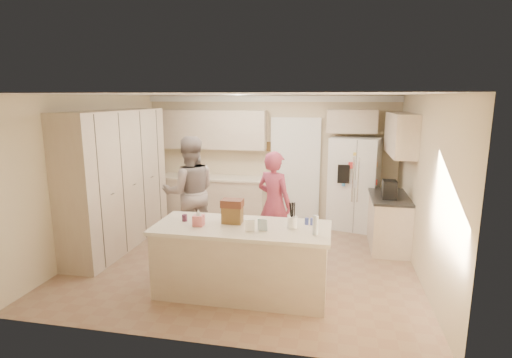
% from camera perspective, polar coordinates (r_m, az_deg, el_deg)
% --- Properties ---
extents(floor, '(5.20, 4.60, 0.02)m').
position_cam_1_polar(floor, '(6.58, -1.48, -11.39)').
color(floor, '#8D7157').
rests_on(floor, ground).
extents(ceiling, '(5.20, 4.60, 0.02)m').
position_cam_1_polar(ceiling, '(6.06, -1.61, 12.08)').
color(ceiling, white).
rests_on(ceiling, wall_back).
extents(wall_back, '(5.20, 0.02, 2.60)m').
position_cam_1_polar(wall_back, '(8.42, 1.94, 2.98)').
color(wall_back, beige).
rests_on(wall_back, ground).
extents(wall_front, '(5.20, 0.02, 2.60)m').
position_cam_1_polar(wall_front, '(4.04, -8.84, -6.69)').
color(wall_front, beige).
rests_on(wall_front, ground).
extents(wall_left, '(0.02, 4.60, 2.60)m').
position_cam_1_polar(wall_left, '(7.22, -22.20, 0.68)').
color(wall_left, beige).
rests_on(wall_left, ground).
extents(wall_right, '(0.02, 4.60, 2.60)m').
position_cam_1_polar(wall_right, '(6.17, 22.84, -1.10)').
color(wall_right, beige).
rests_on(wall_right, ground).
extents(crown_back, '(5.20, 0.08, 0.12)m').
position_cam_1_polar(crown_back, '(8.28, 1.94, 11.39)').
color(crown_back, white).
rests_on(crown_back, wall_back).
extents(pantry_bank, '(0.60, 2.60, 2.35)m').
position_cam_1_polar(pantry_bank, '(7.24, -19.21, -0.07)').
color(pantry_bank, beige).
rests_on(pantry_bank, floor).
extents(back_base_cab, '(2.20, 0.60, 0.88)m').
position_cam_1_polar(back_base_cab, '(8.55, -6.08, -2.82)').
color(back_base_cab, beige).
rests_on(back_base_cab, floor).
extents(back_countertop, '(2.24, 0.63, 0.04)m').
position_cam_1_polar(back_countertop, '(8.44, -6.16, 0.19)').
color(back_countertop, '#ECE2C4').
rests_on(back_countertop, back_base_cab).
extents(back_upper_cab, '(2.20, 0.35, 0.80)m').
position_cam_1_polar(back_upper_cab, '(8.43, -6.03, 7.05)').
color(back_upper_cab, beige).
rests_on(back_upper_cab, wall_back).
extents(doorway_opening, '(0.90, 0.06, 2.10)m').
position_cam_1_polar(doorway_opening, '(8.36, 5.61, 1.14)').
color(doorway_opening, black).
rests_on(doorway_opening, floor).
extents(doorway_casing, '(1.02, 0.03, 2.22)m').
position_cam_1_polar(doorway_casing, '(8.33, 5.59, 1.09)').
color(doorway_casing, white).
rests_on(doorway_casing, floor).
extents(wall_frame_upper, '(0.15, 0.02, 0.20)m').
position_cam_1_polar(wall_frame_upper, '(8.34, 2.04, 4.64)').
color(wall_frame_upper, brown).
rests_on(wall_frame_upper, wall_back).
extents(wall_frame_lower, '(0.15, 0.02, 0.20)m').
position_cam_1_polar(wall_frame_lower, '(8.38, 2.03, 2.81)').
color(wall_frame_lower, brown).
rests_on(wall_frame_lower, wall_back).
extents(refrigerator, '(1.04, 0.90, 1.80)m').
position_cam_1_polar(refrigerator, '(8.06, 13.84, -0.63)').
color(refrigerator, white).
rests_on(refrigerator, floor).
extents(fridge_seam, '(0.02, 0.02, 1.78)m').
position_cam_1_polar(fridge_seam, '(7.71, 13.95, -1.17)').
color(fridge_seam, gray).
rests_on(fridge_seam, refrigerator).
extents(fridge_dispenser, '(0.22, 0.03, 0.35)m').
position_cam_1_polar(fridge_dispenser, '(7.65, 12.40, 0.70)').
color(fridge_dispenser, black).
rests_on(fridge_dispenser, refrigerator).
extents(fridge_handle_l, '(0.02, 0.02, 0.85)m').
position_cam_1_polar(fridge_handle_l, '(7.67, 13.64, -0.09)').
color(fridge_handle_l, silver).
rests_on(fridge_handle_l, refrigerator).
extents(fridge_handle_r, '(0.02, 0.02, 0.85)m').
position_cam_1_polar(fridge_handle_r, '(7.67, 14.38, -0.12)').
color(fridge_handle_r, silver).
rests_on(fridge_handle_r, refrigerator).
extents(over_fridge_cab, '(0.95, 0.35, 0.45)m').
position_cam_1_polar(over_fridge_cab, '(8.05, 13.54, 8.01)').
color(over_fridge_cab, beige).
rests_on(over_fridge_cab, wall_back).
extents(right_base_cab, '(0.60, 1.20, 0.88)m').
position_cam_1_polar(right_base_cab, '(7.28, 18.38, -5.92)').
color(right_base_cab, beige).
rests_on(right_base_cab, floor).
extents(right_countertop, '(0.63, 1.24, 0.04)m').
position_cam_1_polar(right_countertop, '(7.16, 18.53, -2.41)').
color(right_countertop, '#2D2B28').
rests_on(right_countertop, right_base_cab).
extents(right_upper_cab, '(0.35, 1.50, 0.70)m').
position_cam_1_polar(right_upper_cab, '(7.21, 19.94, 6.07)').
color(right_upper_cab, beige).
rests_on(right_upper_cab, wall_right).
extents(coffee_maker, '(0.22, 0.28, 0.30)m').
position_cam_1_polar(coffee_maker, '(6.93, 18.49, -1.42)').
color(coffee_maker, black).
rests_on(coffee_maker, right_countertop).
extents(island_base, '(2.20, 0.90, 0.88)m').
position_cam_1_polar(island_base, '(5.37, -2.01, -11.62)').
color(island_base, beige).
rests_on(island_base, floor).
extents(island_top, '(2.28, 0.96, 0.05)m').
position_cam_1_polar(island_top, '(5.21, -2.05, -6.97)').
color(island_top, '#ECE2C4').
rests_on(island_top, island_base).
extents(utensil_crock, '(0.13, 0.13, 0.15)m').
position_cam_1_polar(utensil_crock, '(5.12, 5.21, -6.16)').
color(utensil_crock, white).
rests_on(utensil_crock, island_top).
extents(tissue_box, '(0.13, 0.13, 0.14)m').
position_cam_1_polar(tissue_box, '(5.24, -8.20, -5.88)').
color(tissue_box, '#D66C71').
rests_on(tissue_box, island_top).
extents(tissue_plume, '(0.08, 0.08, 0.08)m').
position_cam_1_polar(tissue_plume, '(5.21, -8.24, -4.73)').
color(tissue_plume, white).
rests_on(tissue_plume, tissue_box).
extents(dollhouse_body, '(0.26, 0.18, 0.22)m').
position_cam_1_polar(dollhouse_body, '(5.30, -3.39, -5.14)').
color(dollhouse_body, brown).
rests_on(dollhouse_body, island_top).
extents(dollhouse_roof, '(0.28, 0.20, 0.10)m').
position_cam_1_polar(dollhouse_roof, '(5.25, -3.41, -3.46)').
color(dollhouse_roof, '#592D1E').
rests_on(dollhouse_roof, dollhouse_body).
extents(jam_jar, '(0.07, 0.07, 0.09)m').
position_cam_1_polar(jam_jar, '(5.46, -10.16, -5.48)').
color(jam_jar, '#59263F').
rests_on(jam_jar, island_top).
extents(greeting_card_a, '(0.12, 0.06, 0.16)m').
position_cam_1_polar(greeting_card_a, '(4.96, -0.89, -6.65)').
color(greeting_card_a, white).
rests_on(greeting_card_a, island_top).
extents(greeting_card_b, '(0.12, 0.05, 0.16)m').
position_cam_1_polar(greeting_card_b, '(4.98, 0.93, -6.58)').
color(greeting_card_b, silver).
rests_on(greeting_card_b, island_top).
extents(water_bottle, '(0.07, 0.07, 0.24)m').
position_cam_1_polar(water_bottle, '(4.90, 8.48, -6.52)').
color(water_bottle, silver).
rests_on(water_bottle, island_top).
extents(shaker_salt, '(0.05, 0.05, 0.09)m').
position_cam_1_polar(shaker_salt, '(5.28, 7.25, -6.00)').
color(shaker_salt, '#3A4AA7').
rests_on(shaker_salt, island_top).
extents(shaker_pepper, '(0.05, 0.05, 0.09)m').
position_cam_1_polar(shaker_pepper, '(5.28, 8.01, -6.04)').
color(shaker_pepper, '#3A4AA7').
rests_on(shaker_pepper, island_top).
extents(teen_boy, '(1.16, 1.06, 1.92)m').
position_cam_1_polar(teen_boy, '(6.92, -9.42, -1.90)').
color(teen_boy, gray).
rests_on(teen_boy, floor).
extents(teen_girl, '(0.75, 0.65, 1.73)m').
position_cam_1_polar(teen_girl, '(6.50, 2.60, -3.54)').
color(teen_girl, '#B04B57').
rests_on(teen_girl, floor).
extents(fridge_magnets, '(0.76, 0.02, 1.44)m').
position_cam_1_polar(fridge_magnets, '(7.71, 13.95, -1.18)').
color(fridge_magnets, tan).
rests_on(fridge_magnets, refrigerator).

